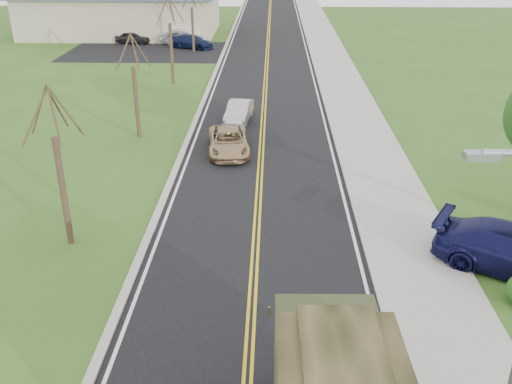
{
  "coord_description": "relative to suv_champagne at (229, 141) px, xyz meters",
  "views": [
    {
      "loc": [
        0.58,
        -8.52,
        10.86
      ],
      "look_at": [
        -0.01,
        10.84,
        1.8
      ],
      "focal_mm": 40.0,
      "sensor_mm": 36.0,
      "label": 1
    }
  ],
  "objects": [
    {
      "name": "lot_car_dark",
      "position": [
        -11.97,
        30.39,
        -0.02
      ],
      "size": [
        3.6,
        1.74,
        1.18
      ],
      "primitive_type": "imported",
      "rotation": [
        0.0,
        0.0,
        1.47
      ],
      "color": "black",
      "rests_on": "ground"
    },
    {
      "name": "lot_car_silver",
      "position": [
        -6.76,
        30.39,
        0.14
      ],
      "size": [
        4.73,
        2.07,
        1.51
      ],
      "primitive_type": "imported",
      "rotation": [
        0.0,
        0.0,
        1.47
      ],
      "color": "silver",
      "rests_on": "ground"
    },
    {
      "name": "bare_tree_d",
      "position": [
        -5.28,
        26.39,
        1.93
      ],
      "size": [
        1.88,
        2.2,
        5.91
      ],
      "color": "#38281C",
      "rests_on": "ground"
    },
    {
      "name": "bare_tree_a",
      "position": [
        -5.28,
        -9.61,
        2.01
      ],
      "size": [
        1.93,
        2.26,
        6.08
      ],
      "color": "#38281C",
      "rests_on": "ground"
    },
    {
      "name": "bare_tree_c",
      "position": [
        -5.28,
        14.39,
        2.16
      ],
      "size": [
        2.04,
        2.39,
        6.42
      ],
      "color": "#38281C",
      "rests_on": "ground"
    },
    {
      "name": "curb_right",
      "position": [
        5.87,
        20.39,
        -0.56
      ],
      "size": [
        0.3,
        120.0,
        0.12
      ],
      "primitive_type": "cube",
      "color": "#9E998E",
      "rests_on": "ground"
    },
    {
      "name": "suv_champagne",
      "position": [
        0.0,
        0.0,
        0.0
      ],
      "size": [
        2.53,
        4.64,
        1.23
      ],
      "primitive_type": "imported",
      "rotation": [
        0.0,
        0.0,
        0.11
      ],
      "color": "tan",
      "rests_on": "ground"
    },
    {
      "name": "sidewalk_right",
      "position": [
        7.62,
        20.39,
        -0.57
      ],
      "size": [
        3.2,
        120.0,
        0.1
      ],
      "primitive_type": "cube",
      "color": "#9E998E",
      "rests_on": "ground"
    },
    {
      "name": "curb_left",
      "position": [
        -2.43,
        20.39,
        -0.57
      ],
      "size": [
        0.3,
        120.0,
        0.1
      ],
      "primitive_type": "cube",
      "color": "#9E998E",
      "rests_on": "ground"
    },
    {
      "name": "commercial_building",
      "position": [
        -14.26,
        36.36,
        2.07
      ],
      "size": [
        25.5,
        21.5,
        5.65
      ],
      "color": "tan",
      "rests_on": "ground"
    },
    {
      "name": "road",
      "position": [
        1.72,
        20.39,
        -0.61
      ],
      "size": [
        8.0,
        120.0,
        0.01
      ],
      "primitive_type": "cube",
      "color": "black",
      "rests_on": "ground"
    },
    {
      "name": "sedan_silver",
      "position": [
        0.24,
        5.23,
        0.0
      ],
      "size": [
        1.71,
        3.87,
        1.24
      ],
      "primitive_type": "imported",
      "rotation": [
        0.0,
        0.0,
        -0.11
      ],
      "color": "#B7B6BC",
      "rests_on": "ground"
    },
    {
      "name": "bare_tree_b",
      "position": [
        -5.28,
        2.39,
        1.86
      ],
      "size": [
        1.83,
        2.14,
        5.73
      ],
      "color": "#38281C",
      "rests_on": "ground"
    },
    {
      "name": "lot_car_navy",
      "position": [
        -5.69,
        28.14,
        0.02
      ],
      "size": [
        4.76,
        3.32,
        1.28
      ],
      "primitive_type": "imported",
      "rotation": [
        0.0,
        0.0,
        1.19
      ],
      "color": "#0F1839",
      "rests_on": "ground"
    }
  ]
}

